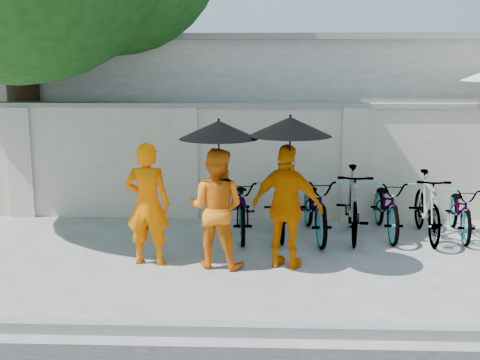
{
  "coord_description": "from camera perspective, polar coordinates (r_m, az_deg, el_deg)",
  "views": [
    {
      "loc": [
        0.38,
        -7.51,
        2.78
      ],
      "look_at": [
        0.05,
        1.06,
        1.1
      ],
      "focal_mm": 45.0,
      "sensor_mm": 36.0,
      "label": 1
    }
  ],
  "objects": [
    {
      "name": "monk_right",
      "position": [
        8.16,
        4.49,
        -2.59
      ],
      "size": [
        1.09,
        0.78,
        1.71
      ],
      "primitive_type": "imported",
      "rotation": [
        0.0,
        0.0,
        2.73
      ],
      "color": "#E56C00",
      "rests_on": "ground"
    },
    {
      "name": "bike_2",
      "position": [
        9.75,
        7.19,
        -2.45
      ],
      "size": [
        0.85,
        2.01,
        1.03
      ],
      "primitive_type": "imported",
      "rotation": [
        0.0,
        0.0,
        0.09
      ],
      "color": "#B0B0B0",
      "rests_on": "ground"
    },
    {
      "name": "kerb",
      "position": [
        6.43,
        -1.47,
        -13.95
      ],
      "size": [
        40.0,
        0.16,
        0.12
      ],
      "primitive_type": "cube",
      "color": "gray",
      "rests_on": "ground"
    },
    {
      "name": "bike_5",
      "position": [
        10.03,
        17.32,
        -2.36
      ],
      "size": [
        0.59,
        1.81,
        1.08
      ],
      "primitive_type": "imported",
      "rotation": [
        0.0,
        0.0,
        -0.05
      ],
      "color": "#B0B0B0",
      "rests_on": "ground"
    },
    {
      "name": "monk_center",
      "position": [
        8.23,
        -2.29,
        -2.67
      ],
      "size": [
        0.93,
        0.81,
        1.65
      ],
      "primitive_type": "imported",
      "rotation": [
        0.0,
        0.0,
        2.89
      ],
      "color": "orange",
      "rests_on": "ground"
    },
    {
      "name": "bike_4",
      "position": [
        10.09,
        13.78,
        -2.4
      ],
      "size": [
        0.65,
        1.85,
        0.97
      ],
      "primitive_type": "imported",
      "rotation": [
        0.0,
        0.0,
        -0.0
      ],
      "color": "#B0B0B0",
      "rests_on": "ground"
    },
    {
      "name": "parasol_right",
      "position": [
        7.9,
        4.78,
        5.08
      ],
      "size": [
        1.1,
        1.1,
        1.12
      ],
      "color": "black",
      "rests_on": "ground"
    },
    {
      "name": "bike_0",
      "position": [
        9.78,
        0.27,
        -2.45
      ],
      "size": [
        0.76,
        1.91,
        0.99
      ],
      "primitive_type": "imported",
      "rotation": [
        0.0,
        0.0,
        0.06
      ],
      "color": "#B0B0B0",
      "rests_on": "ground"
    },
    {
      "name": "monk_left",
      "position": [
        8.41,
        -8.75,
        -2.26
      ],
      "size": [
        0.66,
        0.47,
        1.72
      ],
      "primitive_type": "imported",
      "rotation": [
        0.0,
        0.0,
        3.05
      ],
      "color": "#FF6B00",
      "rests_on": "ground"
    },
    {
      "name": "parasol_center",
      "position": [
        7.96,
        -2.03,
        4.78
      ],
      "size": [
        1.06,
        1.06,
        1.09
      ],
      "color": "black",
      "rests_on": "ground"
    },
    {
      "name": "bike_3",
      "position": [
        9.78,
        10.65,
        -2.17
      ],
      "size": [
        0.71,
        1.94,
        1.14
      ],
      "primitive_type": "imported",
      "rotation": [
        0.0,
        0.0,
        -0.09
      ],
      "color": "#B0B0B0",
      "rests_on": "ground"
    },
    {
      "name": "building_behind",
      "position": [
        14.65,
        8.58,
        6.32
      ],
      "size": [
        14.0,
        6.0,
        3.2
      ],
      "primitive_type": "cube",
      "color": "silver",
      "rests_on": "ground"
    },
    {
      "name": "bike_1",
      "position": [
        9.73,
        3.73,
        -2.38
      ],
      "size": [
        0.59,
        1.76,
        1.04
      ],
      "primitive_type": "imported",
      "rotation": [
        0.0,
        0.0,
        0.06
      ],
      "color": "#B0B0B0",
      "rests_on": "ground"
    },
    {
      "name": "bike_6",
      "position": [
        10.36,
        20.21,
        -2.7
      ],
      "size": [
        0.78,
        1.72,
        0.87
      ],
      "primitive_type": "imported",
      "rotation": [
        0.0,
        0.0,
        -0.12
      ],
      "color": "#B0B0B0",
      "rests_on": "ground"
    },
    {
      "name": "ground",
      "position": [
        8.02,
        -0.68,
        -9.2
      ],
      "size": [
        80.0,
        80.0,
        0.0
      ],
      "primitive_type": "plane",
      "color": "#A4A4A4"
    },
    {
      "name": "compound_wall",
      "position": [
        10.88,
        5.42,
        1.6
      ],
      "size": [
        20.0,
        0.3,
        2.0
      ],
      "primitive_type": "cube",
      "color": "beige",
      "rests_on": "ground"
    }
  ]
}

